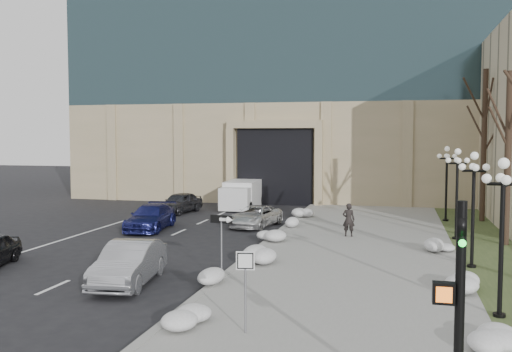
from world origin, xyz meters
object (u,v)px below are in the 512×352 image
at_px(car_b, 129,263).
at_px(box_truck, 243,194).
at_px(one_way_sign, 225,227).
at_px(keep_sign, 245,274).
at_px(pedestrian, 349,220).
at_px(lamppost_a, 502,216).
at_px(lamppost_b, 473,194).
at_px(lamppost_c, 457,181).
at_px(traffic_signal, 457,325).
at_px(lamppost_d, 447,173).
at_px(car_e, 180,203).
at_px(car_c, 151,217).
at_px(car_d, 255,216).

relative_size(car_b, box_truck, 0.72).
bearing_deg(one_way_sign, keep_sign, -58.68).
bearing_deg(car_b, one_way_sign, 9.47).
height_order(pedestrian, lamppost_a, lamppost_a).
bearing_deg(one_way_sign, lamppost_b, 34.58).
xyz_separation_m(one_way_sign, lamppost_c, (9.05, 10.86, 1.02)).
bearing_deg(keep_sign, traffic_signal, -50.68).
bearing_deg(lamppost_d, lamppost_a, -90.00).
distance_m(pedestrian, lamppost_c, 5.84).
bearing_deg(traffic_signal, lamppost_c, 84.64).
height_order(lamppost_c, lamppost_d, same).
height_order(traffic_signal, lamppost_b, lamppost_b).
distance_m(one_way_sign, lamppost_d, 19.61).
relative_size(traffic_signal, lamppost_c, 0.90).
relative_size(one_way_sign, lamppost_c, 0.52).
xyz_separation_m(lamppost_b, lamppost_c, (0.00, 6.50, 0.00)).
xyz_separation_m(lamppost_a, lamppost_d, (0.00, 19.50, 0.00)).
height_order(car_e, traffic_signal, traffic_signal).
xyz_separation_m(car_c, pedestrian, (11.30, -0.14, 0.28)).
relative_size(car_d, one_way_sign, 1.79).
bearing_deg(car_c, lamppost_c, -4.31).
height_order(car_c, lamppost_b, lamppost_b).
bearing_deg(car_d, pedestrian, -14.27).
bearing_deg(lamppost_b, box_truck, 129.67).
xyz_separation_m(traffic_signal, lamppost_c, (1.93, 20.45, 0.95)).
relative_size(pedestrian, lamppost_b, 0.37).
bearing_deg(car_b, lamppost_c, 36.06).
distance_m(pedestrian, traffic_signal, 20.14).
xyz_separation_m(one_way_sign, keep_sign, (2.20, -5.32, -0.35)).
distance_m(car_e, lamppost_a, 26.58).
bearing_deg(keep_sign, lamppost_a, 15.20).
distance_m(car_d, box_truck, 9.34).
bearing_deg(car_e, car_d, -25.65).
bearing_deg(car_e, car_c, -72.24).
distance_m(car_d, lamppost_b, 14.23).
distance_m(one_way_sign, lamppost_c, 14.18).
height_order(one_way_sign, lamppost_d, lamppost_d).
relative_size(box_truck, lamppost_b, 1.35).
relative_size(pedestrian, keep_sign, 0.76).
bearing_deg(car_d, lamppost_c, 0.28).
relative_size(car_e, box_truck, 0.66).
bearing_deg(car_b, lamppost_b, 15.76).
bearing_deg(car_e, traffic_signal, -50.25).
bearing_deg(lamppost_b, car_c, 160.27).
bearing_deg(pedestrian, car_b, 59.52).
height_order(car_d, lamppost_b, lamppost_b).
bearing_deg(car_b, keep_sign, -45.56).
relative_size(car_b, car_e, 1.09).
distance_m(keep_sign, traffic_signal, 6.53).
xyz_separation_m(car_d, traffic_signal, (9.22, -22.44, 1.51)).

